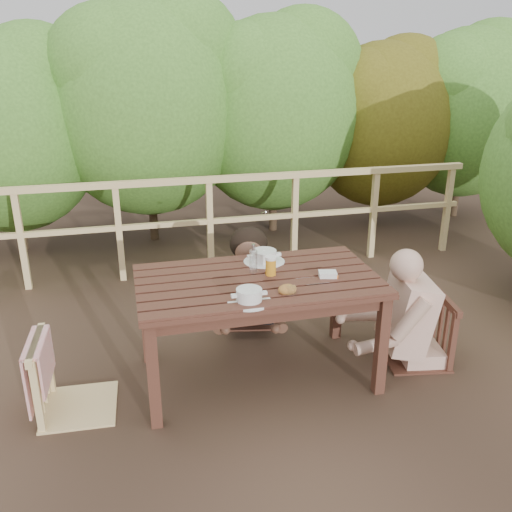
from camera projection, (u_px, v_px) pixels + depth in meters
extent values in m
plane|color=#463224|center=(258.00, 375.00, 3.98)|extent=(60.00, 60.00, 0.00)
cube|color=#402219|center=(258.00, 329.00, 3.84)|extent=(1.62, 0.91, 0.75)
cube|color=#D6B778|center=(71.00, 342.00, 3.45)|extent=(0.51, 0.51, 0.98)
cube|color=#402219|center=(249.00, 276.00, 4.62)|extent=(0.49, 0.49, 0.83)
cube|color=#402219|center=(420.00, 302.00, 4.02)|extent=(0.53, 0.53, 0.93)
cube|color=#D6B778|center=(210.00, 226.00, 5.61)|extent=(5.60, 0.10, 1.01)
cylinder|color=white|center=(249.00, 296.00, 3.37)|extent=(0.27, 0.27, 0.09)
cylinder|color=white|center=(264.00, 257.00, 3.97)|extent=(0.30, 0.30, 0.10)
ellipsoid|color=#AA7429|center=(287.00, 290.00, 3.47)|extent=(0.12, 0.09, 0.07)
cylinder|color=orange|center=(271.00, 267.00, 3.73)|extent=(0.08, 0.08, 0.15)
cylinder|color=white|center=(253.00, 259.00, 3.75)|extent=(0.05, 0.05, 0.22)
cylinder|color=silver|center=(292.00, 292.00, 3.45)|extent=(0.06, 0.06, 0.07)
cube|color=white|center=(328.00, 275.00, 3.71)|extent=(0.14, 0.11, 0.05)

